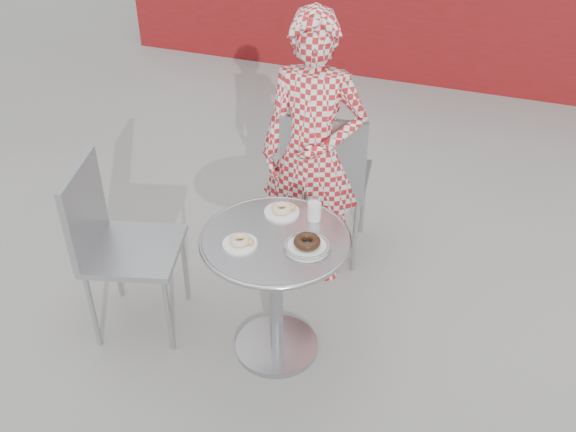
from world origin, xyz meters
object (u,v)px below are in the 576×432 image
(plate_far, at_px, (282,210))
(milk_cup, at_px, (314,210))
(seated_person, at_px, (313,154))
(plate_checker, at_px, (307,245))
(plate_near, at_px, (240,242))
(chair_left, at_px, (137,279))
(bistro_table, at_px, (276,267))
(chair_far, at_px, (326,207))

(plate_far, relative_size, milk_cup, 1.53)
(seated_person, xyz_separation_m, plate_checker, (0.21, -0.70, -0.05))
(seated_person, bearing_deg, plate_near, -100.21)
(chair_left, xyz_separation_m, plate_far, (0.70, 0.26, 0.43))
(bistro_table, relative_size, plate_checker, 3.38)
(plate_far, bearing_deg, chair_left, -159.59)
(bistro_table, height_order, seated_person, seated_person)
(plate_far, height_order, plate_near, plate_far)
(seated_person, xyz_separation_m, milk_cup, (0.17, -0.49, -0.01))
(chair_left, height_order, plate_checker, chair_left)
(bistro_table, height_order, plate_checker, plate_checker)
(bistro_table, distance_m, seated_person, 0.72)
(chair_far, bearing_deg, milk_cup, 93.74)
(chair_left, xyz_separation_m, plate_checker, (0.90, 0.05, 0.43))
(bistro_table, xyz_separation_m, plate_far, (-0.04, 0.20, 0.19))
(chair_far, relative_size, seated_person, 0.64)
(plate_checker, relative_size, milk_cup, 1.91)
(chair_far, distance_m, milk_cup, 0.84)
(plate_far, height_order, milk_cup, milk_cup)
(seated_person, distance_m, milk_cup, 0.51)
(seated_person, height_order, milk_cup, seated_person)
(bistro_table, bearing_deg, plate_near, -140.80)
(seated_person, relative_size, plate_near, 9.84)
(plate_near, bearing_deg, plate_far, 74.13)
(bistro_table, relative_size, milk_cup, 6.47)
(milk_cup, bearing_deg, bistro_table, -120.91)
(plate_near, bearing_deg, chair_left, 176.60)
(bistro_table, bearing_deg, milk_cup, 59.09)
(chair_left, distance_m, plate_far, 0.86)
(chair_left, xyz_separation_m, plate_near, (0.62, -0.04, 0.43))
(plate_far, height_order, plate_checker, plate_checker)
(chair_left, bearing_deg, seated_person, -58.53)
(chair_left, bearing_deg, plate_near, -109.29)
(plate_checker, distance_m, milk_cup, 0.22)
(plate_far, xyz_separation_m, plate_near, (-0.08, -0.30, -0.00))
(chair_far, distance_m, seated_person, 0.51)
(plate_far, bearing_deg, milk_cup, 0.37)
(chair_left, relative_size, plate_near, 6.03)
(plate_near, height_order, plate_checker, plate_checker)
(chair_far, relative_size, plate_far, 5.85)
(chair_far, xyz_separation_m, seated_person, (-0.02, -0.20, 0.46))
(plate_far, distance_m, plate_near, 0.31)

